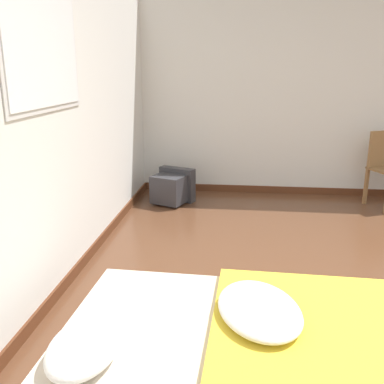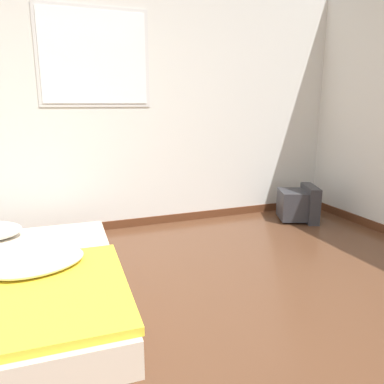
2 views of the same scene
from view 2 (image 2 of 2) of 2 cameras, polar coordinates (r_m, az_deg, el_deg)
wall_back at (r=3.96m, az=-17.84°, el=12.21°), size 8.36×0.08×2.60m
mattress_bed at (r=2.85m, az=-25.90°, el=-12.85°), size 1.47×2.05×0.36m
crt_tv at (r=4.50m, az=16.01°, el=-1.77°), size 0.53×0.53×0.41m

